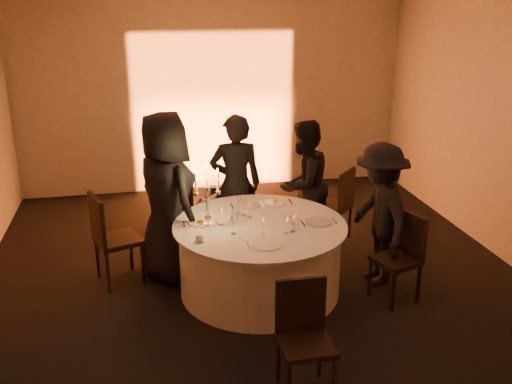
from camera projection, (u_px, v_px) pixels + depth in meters
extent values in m
plane|color=black|center=(260.00, 290.00, 6.13)|extent=(7.00, 7.00, 0.00)
plane|color=#B4B0A7|center=(213.00, 95.00, 8.86)|extent=(7.00, 0.00, 7.00)
plane|color=#B4B0A7|center=(433.00, 380.00, 2.40)|extent=(7.00, 0.00, 7.00)
cube|color=black|center=(218.00, 189.00, 9.07)|extent=(0.25, 0.12, 0.10)
cylinder|color=black|center=(260.00, 289.00, 6.12)|extent=(0.60, 0.60, 0.03)
cylinder|color=black|center=(260.00, 258.00, 6.00)|extent=(0.20, 0.20, 0.75)
cylinder|color=white|center=(260.00, 258.00, 6.00)|extent=(1.68, 1.68, 0.75)
cylinder|color=white|center=(260.00, 225.00, 5.87)|extent=(1.80, 1.80, 0.02)
cube|color=black|center=(118.00, 240.00, 6.16)|extent=(0.57, 0.57, 0.05)
cube|color=black|center=(97.00, 220.00, 5.97)|extent=(0.19, 0.44, 0.51)
cylinder|color=black|center=(143.00, 264.00, 6.19)|extent=(0.04, 0.04, 0.48)
cylinder|color=black|center=(131.00, 250.00, 6.50)|extent=(0.04, 0.04, 0.48)
cylinder|color=black|center=(108.00, 272.00, 6.00)|extent=(0.04, 0.04, 0.48)
cylinder|color=black|center=(97.00, 258.00, 6.31)|extent=(0.04, 0.04, 0.48)
cube|color=black|center=(183.00, 203.00, 7.42)|extent=(0.50, 0.50, 0.05)
cube|color=black|center=(178.00, 190.00, 7.18)|extent=(0.37, 0.18, 0.44)
cylinder|color=black|center=(199.00, 215.00, 7.62)|extent=(0.04, 0.04, 0.41)
cylinder|color=black|center=(175.00, 213.00, 7.67)|extent=(0.04, 0.04, 0.41)
cylinder|color=black|center=(192.00, 224.00, 7.31)|extent=(0.04, 0.04, 0.41)
cylinder|color=black|center=(168.00, 223.00, 7.37)|extent=(0.04, 0.04, 0.41)
cube|color=black|center=(332.00, 206.00, 7.24)|extent=(0.59, 0.59, 0.05)
cube|color=black|center=(347.00, 189.00, 7.06)|extent=(0.32, 0.33, 0.48)
cylinder|color=black|center=(325.00, 216.00, 7.55)|extent=(0.04, 0.04, 0.45)
cylinder|color=black|center=(312.00, 224.00, 7.26)|extent=(0.04, 0.04, 0.45)
cylinder|color=black|center=(350.00, 221.00, 7.37)|extent=(0.04, 0.04, 0.45)
cylinder|color=black|center=(338.00, 230.00, 7.09)|extent=(0.04, 0.04, 0.45)
cube|color=black|center=(396.00, 261.00, 5.81)|extent=(0.51, 0.51, 0.05)
cube|color=black|center=(411.00, 234.00, 5.82)|extent=(0.17, 0.39, 0.46)
cylinder|color=black|center=(370.00, 277.00, 5.94)|extent=(0.04, 0.04, 0.43)
cylinder|color=black|center=(393.00, 292.00, 5.66)|extent=(0.04, 0.04, 0.43)
cylinder|color=black|center=(394.00, 270.00, 6.11)|extent=(0.04, 0.04, 0.43)
cylinder|color=black|center=(418.00, 283.00, 5.83)|extent=(0.04, 0.04, 0.43)
cube|color=black|center=(306.00, 345.00, 4.42)|extent=(0.41, 0.41, 0.05)
cube|color=black|center=(301.00, 304.00, 4.51)|extent=(0.41, 0.04, 0.47)
cylinder|color=black|center=(333.00, 381.00, 4.37)|extent=(0.04, 0.04, 0.44)
cylinder|color=black|center=(279.00, 359.00, 4.63)|extent=(0.04, 0.04, 0.44)
cylinder|color=black|center=(320.00, 354.00, 4.69)|extent=(0.04, 0.04, 0.44)
imported|color=black|center=(166.00, 198.00, 6.10)|extent=(0.97, 1.09, 1.88)
imported|color=black|center=(236.00, 184.00, 6.81)|extent=(0.65, 0.45, 1.71)
imported|color=black|center=(303.00, 185.00, 6.96)|extent=(0.98, 0.95, 1.60)
imported|color=black|center=(379.00, 215.00, 6.08)|extent=(0.61, 1.03, 1.57)
cylinder|color=silver|center=(200.00, 223.00, 5.88)|extent=(0.25, 0.25, 0.01)
cube|color=silver|center=(184.00, 224.00, 5.85)|extent=(0.01, 0.17, 0.01)
cube|color=silver|center=(217.00, 222.00, 5.91)|extent=(0.02, 0.17, 0.01)
sphere|color=yellow|center=(200.00, 219.00, 5.87)|extent=(0.07, 0.07, 0.07)
cylinder|color=silver|center=(247.00, 205.00, 6.36)|extent=(0.28, 0.28, 0.01)
cube|color=silver|center=(232.00, 207.00, 6.33)|extent=(0.02, 0.17, 0.01)
cube|color=silver|center=(262.00, 204.00, 6.39)|extent=(0.02, 0.17, 0.01)
cylinder|color=silver|center=(276.00, 202.00, 6.44)|extent=(0.25, 0.25, 0.01)
cube|color=silver|center=(261.00, 204.00, 6.41)|extent=(0.02, 0.17, 0.01)
cube|color=silver|center=(290.00, 201.00, 6.48)|extent=(0.02, 0.17, 0.01)
sphere|color=yellow|center=(276.00, 199.00, 6.43)|extent=(0.07, 0.07, 0.07)
cylinder|color=silver|center=(319.00, 222.00, 5.90)|extent=(0.28, 0.28, 0.01)
cube|color=silver|center=(303.00, 223.00, 5.87)|extent=(0.02, 0.17, 0.01)
cube|color=silver|center=(334.00, 221.00, 5.94)|extent=(0.01, 0.17, 0.01)
cylinder|color=silver|center=(266.00, 245.00, 5.38)|extent=(0.28, 0.28, 0.01)
cube|color=silver|center=(248.00, 246.00, 5.34)|extent=(0.02, 0.17, 0.01)
cube|color=silver|center=(284.00, 243.00, 5.41)|extent=(0.02, 0.17, 0.01)
cylinder|color=silver|center=(199.00, 241.00, 5.47)|extent=(0.11, 0.11, 0.01)
cylinder|color=silver|center=(199.00, 237.00, 5.46)|extent=(0.07, 0.07, 0.06)
cylinder|color=white|center=(208.00, 223.00, 5.86)|extent=(0.13, 0.13, 0.02)
sphere|color=white|center=(208.00, 218.00, 5.84)|extent=(0.07, 0.07, 0.07)
cylinder|color=white|center=(208.00, 206.00, 5.79)|extent=(0.03, 0.03, 0.34)
cylinder|color=white|center=(207.00, 189.00, 5.73)|extent=(0.06, 0.06, 0.03)
cylinder|color=white|center=(207.00, 178.00, 5.69)|extent=(0.02, 0.02, 0.22)
cone|color=#FEA42D|center=(206.00, 165.00, 5.65)|extent=(0.02, 0.02, 0.04)
cylinder|color=white|center=(202.00, 197.00, 5.75)|extent=(0.12, 0.02, 0.08)
cylinder|color=white|center=(196.00, 194.00, 5.73)|extent=(0.05, 0.05, 0.03)
cylinder|color=white|center=(196.00, 183.00, 5.69)|extent=(0.02, 0.02, 0.22)
cone|color=#FEA42D|center=(195.00, 171.00, 5.64)|extent=(0.02, 0.02, 0.04)
cylinder|color=white|center=(213.00, 196.00, 5.77)|extent=(0.12, 0.02, 0.08)
cylinder|color=white|center=(218.00, 193.00, 5.77)|extent=(0.05, 0.05, 0.03)
cylinder|color=white|center=(218.00, 182.00, 5.73)|extent=(0.02, 0.02, 0.22)
cone|color=#FEA42D|center=(218.00, 169.00, 5.68)|extent=(0.02, 0.02, 0.04)
cylinder|color=white|center=(293.00, 231.00, 5.68)|extent=(0.06, 0.06, 0.01)
cylinder|color=white|center=(293.00, 227.00, 5.66)|extent=(0.01, 0.01, 0.10)
cone|color=white|center=(293.00, 218.00, 5.63)|extent=(0.07, 0.07, 0.09)
cylinder|color=white|center=(234.00, 234.00, 5.63)|extent=(0.06, 0.06, 0.01)
cylinder|color=white|center=(234.00, 229.00, 5.61)|extent=(0.01, 0.01, 0.10)
cone|color=white|center=(233.00, 220.00, 5.58)|extent=(0.07, 0.07, 0.09)
cylinder|color=white|center=(249.00, 217.00, 6.04)|extent=(0.06, 0.06, 0.01)
cylinder|color=white|center=(249.00, 212.00, 6.02)|extent=(0.01, 0.01, 0.10)
cone|color=white|center=(249.00, 205.00, 5.99)|extent=(0.07, 0.07, 0.09)
cylinder|color=white|center=(240.00, 213.00, 6.16)|extent=(0.06, 0.06, 0.01)
cylinder|color=white|center=(240.00, 208.00, 6.14)|extent=(0.01, 0.01, 0.10)
cone|color=white|center=(239.00, 200.00, 6.11)|extent=(0.07, 0.07, 0.09)
cylinder|color=white|center=(244.00, 215.00, 6.09)|extent=(0.06, 0.06, 0.01)
cylinder|color=white|center=(244.00, 211.00, 6.07)|extent=(0.01, 0.01, 0.10)
cone|color=white|center=(244.00, 203.00, 6.04)|extent=(0.07, 0.07, 0.09)
cylinder|color=white|center=(263.00, 234.00, 5.62)|extent=(0.06, 0.06, 0.01)
cylinder|color=white|center=(263.00, 229.00, 5.60)|extent=(0.01, 0.01, 0.10)
cone|color=white|center=(263.00, 221.00, 5.57)|extent=(0.07, 0.07, 0.09)
cylinder|color=white|center=(292.00, 223.00, 5.90)|extent=(0.06, 0.06, 0.01)
cylinder|color=white|center=(292.00, 218.00, 5.88)|extent=(0.01, 0.01, 0.10)
cone|color=white|center=(293.00, 210.00, 5.85)|extent=(0.07, 0.07, 0.09)
cylinder|color=white|center=(222.00, 225.00, 5.84)|extent=(0.06, 0.06, 0.01)
cylinder|color=white|center=(221.00, 220.00, 5.82)|extent=(0.01, 0.01, 0.10)
cone|color=white|center=(221.00, 212.00, 5.79)|extent=(0.07, 0.07, 0.09)
cylinder|color=white|center=(286.00, 233.00, 5.64)|extent=(0.06, 0.06, 0.01)
cylinder|color=white|center=(286.00, 229.00, 5.62)|extent=(0.01, 0.01, 0.10)
cone|color=white|center=(287.00, 220.00, 5.59)|extent=(0.07, 0.07, 0.09)
cylinder|color=white|center=(234.00, 215.00, 5.97)|extent=(0.07, 0.07, 0.09)
cylinder|color=white|center=(236.00, 212.00, 6.08)|extent=(0.07, 0.07, 0.09)
cylinder|color=white|center=(296.00, 222.00, 5.81)|extent=(0.07, 0.07, 0.09)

